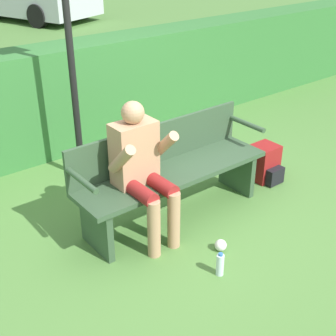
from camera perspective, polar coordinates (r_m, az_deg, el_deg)
The scene contains 8 objects.
ground_plane at distance 4.50m, azimuth 0.72°, elevation -5.86°, with size 40.00×40.00×0.00m, color #4C7A38.
hedge_back at distance 5.83m, azimuth -12.29°, elevation 8.42°, with size 12.00×0.58×1.25m.
park_bench at distance 4.30m, azimuth 0.23°, elevation -0.25°, with size 1.91×0.50×0.88m.
person_seated at distance 3.91m, azimuth -3.24°, elevation 0.26°, with size 0.52×0.57×1.23m.
backpack at distance 5.15m, azimuth 11.73°, elevation 0.52°, with size 0.27×0.34×0.39m.
water_bottle at distance 3.79m, azimuth 6.36°, elevation -11.62°, with size 0.06×0.06×0.21m.
signpost at distance 4.76m, azimuth -11.82°, elevation 14.15°, with size 0.32×0.09×2.50m.
litter_crumple at distance 4.07m, azimuth 6.44°, elevation -9.33°, with size 0.10×0.10×0.10m.
Camera 1 is at (-2.36, -2.91, 2.50)m, focal length 50.00 mm.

